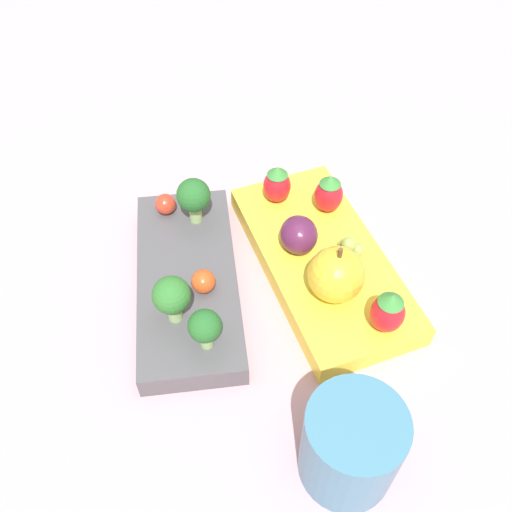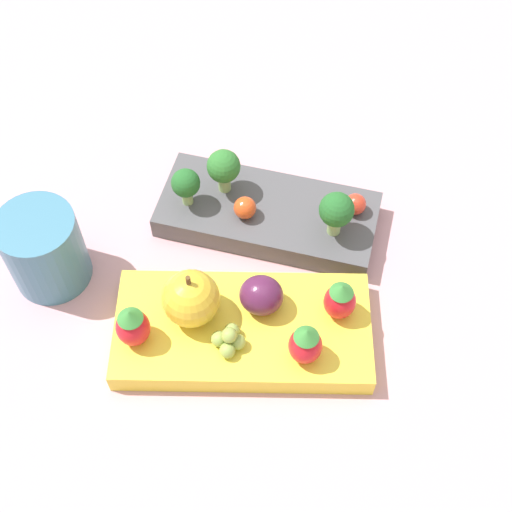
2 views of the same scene
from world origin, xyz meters
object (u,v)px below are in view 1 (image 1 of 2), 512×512
(cherry_tomato_0, at_px, (165,204))
(strawberry_1, at_px, (329,193))
(cherry_tomato_1, at_px, (203,281))
(drinking_cup, at_px, (351,446))
(bento_box_savoury, at_px, (188,281))
(broccoli_floret_0, at_px, (172,296))
(broccoli_floret_2, at_px, (205,327))
(plum, at_px, (299,235))
(apple, at_px, (336,275))
(bento_box_fruit, at_px, (322,262))
(broccoli_floret_1, at_px, (194,197))
(grape_cluster, at_px, (348,250))
(strawberry_0, at_px, (388,311))
(strawberry_2, at_px, (277,184))

(cherry_tomato_0, xyz_separation_m, strawberry_1, (-0.03, -0.16, 0.01))
(cherry_tomato_1, height_order, drinking_cup, drinking_cup)
(cherry_tomato_0, bearing_deg, drinking_cup, -158.64)
(bento_box_savoury, height_order, broccoli_floret_0, broccoli_floret_0)
(broccoli_floret_0, bearing_deg, drinking_cup, -142.19)
(broccoli_floret_2, relative_size, plum, 1.09)
(bento_box_savoury, bearing_deg, drinking_cup, -153.14)
(cherry_tomato_1, bearing_deg, apple, -102.42)
(bento_box_fruit, distance_m, drinking_cup, 0.20)
(apple, bearing_deg, bento_box_fruit, -4.11)
(broccoli_floret_1, distance_m, drinking_cup, 0.27)
(plum, xyz_separation_m, grape_cluster, (-0.02, -0.04, -0.01))
(bento_box_fruit, height_order, drinking_cup, drinking_cup)
(cherry_tomato_0, xyz_separation_m, drinking_cup, (-0.28, -0.11, 0.01))
(strawberry_0, bearing_deg, apple, 37.18)
(cherry_tomato_0, relative_size, strawberry_2, 0.48)
(bento_box_fruit, xyz_separation_m, broccoli_floret_1, (0.07, 0.11, 0.05))
(bento_box_savoury, bearing_deg, apple, -109.85)
(cherry_tomato_0, height_order, drinking_cup, drinking_cup)
(cherry_tomato_1, distance_m, strawberry_2, 0.14)
(bento_box_savoury, xyz_separation_m, broccoli_floret_0, (-0.05, 0.02, 0.04))
(cherry_tomato_1, height_order, strawberry_1, strawberry_1)
(cherry_tomato_0, relative_size, plum, 0.54)
(cherry_tomato_1, bearing_deg, plum, -70.97)
(strawberry_1, bearing_deg, bento_box_savoury, 110.60)
(cherry_tomato_0, bearing_deg, grape_cluster, -119.12)
(broccoli_floret_0, relative_size, strawberry_0, 1.10)
(broccoli_floret_1, height_order, strawberry_1, broccoli_floret_1)
(broccoli_floret_1, distance_m, broccoli_floret_2, 0.15)
(cherry_tomato_0, xyz_separation_m, apple, (-0.13, -0.14, 0.01))
(strawberry_0, relative_size, strawberry_1, 1.03)
(bento_box_savoury, bearing_deg, broccoli_floret_0, 162.12)
(strawberry_0, height_order, strawberry_1, strawberry_0)
(broccoli_floret_0, bearing_deg, cherry_tomato_0, -2.15)
(broccoli_floret_0, distance_m, strawberry_0, 0.18)
(bento_box_fruit, height_order, cherry_tomato_0, cherry_tomato_0)
(bento_box_savoury, bearing_deg, strawberry_2, -52.21)
(broccoli_floret_1, bearing_deg, bento_box_fruit, -120.61)
(broccoli_floret_2, xyz_separation_m, cherry_tomato_1, (0.06, -0.01, -0.02))
(bento_box_fruit, relative_size, broccoli_floret_0, 4.84)
(plum, bearing_deg, cherry_tomato_0, 59.39)
(bento_box_savoury, height_order, strawberry_2, strawberry_2)
(broccoli_floret_1, bearing_deg, strawberry_1, -93.85)
(bento_box_savoury, xyz_separation_m, drinking_cup, (-0.19, -0.10, 0.03))
(cherry_tomato_0, distance_m, drinking_cup, 0.30)
(strawberry_0, bearing_deg, cherry_tomato_1, 65.08)
(bento_box_fruit, distance_m, cherry_tomato_0, 0.17)
(strawberry_0, distance_m, strawberry_2, 0.18)
(cherry_tomato_1, bearing_deg, bento_box_fruit, -80.53)
(broccoli_floret_2, xyz_separation_m, strawberry_0, (-0.01, -0.15, -0.01))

